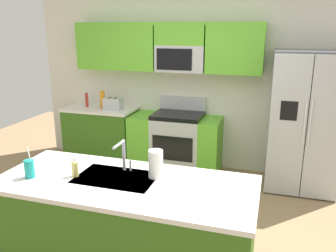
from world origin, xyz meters
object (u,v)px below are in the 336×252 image
Objects in this scene: range_oven at (176,142)px; pepper_mill at (87,100)px; toaster at (113,104)px; sink_faucet at (123,153)px; paper_towel_roll at (156,164)px; refrigerator at (305,122)px; bottle_orange at (102,100)px; drink_cup_teal at (29,169)px; soap_dispenser at (75,169)px.

range_oven is 6.04× the size of pepper_mill.
range_oven is 1.59m from pepper_mill.
range_oven is at bearing 3.02° from toaster.
paper_towel_roll is at bearing -6.59° from sink_faucet.
refrigerator is at bearing -2.30° from range_oven.
paper_towel_roll is at bearing -53.27° from bottle_orange.
refrigerator is at bearing 58.67° from paper_towel_roll.
paper_towel_roll is (0.31, -0.04, -0.05)m from sink_faucet.
sink_faucet is (0.15, -2.21, 0.62)m from range_oven.
sink_faucet is 1.02× the size of drink_cup_teal.
soap_dispenser is (0.35, 0.14, -0.01)m from drink_cup_teal.
bottle_orange is (-0.19, 0.02, 0.05)m from toaster.
soap_dispenser is 0.71× the size of paper_towel_roll.
pepper_mill is 0.94× the size of paper_towel_roll.
pepper_mill is 2.75m from soap_dispenser.
bottle_orange is at bearing 174.07° from toaster.
soap_dispenser is (0.80, -2.38, -0.02)m from toaster.
refrigerator is 6.56× the size of sink_faucet.
refrigerator reaches higher than sink_faucet.
pepper_mill reaches higher than range_oven.
toaster is at bearing 123.70° from paper_towel_roll.
sink_faucet reaches higher than bottle_orange.
range_oven is 2.50m from soap_dispenser.
drink_cup_teal is (0.64, -2.54, -0.06)m from bottle_orange.
bottle_orange is 2.60m from soap_dispenser.
refrigerator is 6.71× the size of drink_cup_teal.
drink_cup_teal is (-0.70, -0.36, -0.09)m from sink_faucet.
refrigerator is at bearing 49.93° from soap_dispenser.
drink_cup_teal is at bearing -75.94° from bottle_orange.
bottle_orange is at bearing -5.86° from pepper_mill.
toaster is 0.49m from pepper_mill.
refrigerator reaches higher than drink_cup_teal.
refrigerator is 6.61× the size of toaster.
refrigerator is (1.79, -0.07, 0.48)m from range_oven.
refrigerator reaches higher than bottle_orange.
bottle_orange is at bearing -178.41° from range_oven.
drink_cup_teal is 1.15× the size of paper_towel_roll.
pepper_mill is 0.30m from bottle_orange.
range_oven is 4.86× the size of toaster.
range_oven is at bearing 0.10° from pepper_mill.
bottle_orange reaches higher than soap_dispenser.
pepper_mill is at bearing 174.11° from toaster.
bottle_orange is 2.76m from paper_towel_roll.
sink_faucet is (1.63, -2.21, 0.06)m from pepper_mill.
toaster is at bearing -5.93° from bottle_orange.
range_oven is 2.37m from paper_towel_roll.
toaster is (-1.00, -0.05, 0.55)m from range_oven.
refrigerator is 8.21× the size of pepper_mill.
range_oven is 4.93× the size of drink_cup_teal.
drink_cup_teal reaches higher than soap_dispenser.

